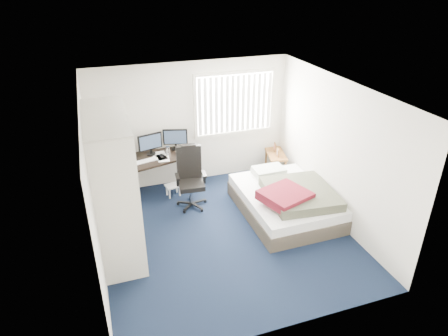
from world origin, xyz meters
name	(u,v)px	position (x,y,z in m)	size (l,w,h in m)	color
ground	(225,234)	(0.00, 0.00, 0.00)	(4.20, 4.20, 0.00)	black
room_shell	(226,154)	(0.00, 0.00, 1.51)	(4.20, 4.20, 4.20)	silver
window_assembly	(235,104)	(0.90, 2.04, 1.60)	(1.72, 0.09, 1.32)	white
closet	(114,171)	(-1.67, 0.27, 1.35)	(0.64, 1.84, 2.22)	beige
desk	(151,156)	(-0.91, 1.75, 0.83)	(1.79, 1.16, 1.27)	black
office_chair	(191,183)	(-0.30, 1.14, 0.45)	(0.61, 0.61, 1.18)	black
footstool	(173,187)	(-0.56, 1.56, 0.18)	(0.33, 0.28, 0.24)	white
nightstand	(276,156)	(1.75, 1.76, 0.43)	(0.51, 0.78, 0.67)	brown
bed	(287,200)	(1.26, 0.25, 0.28)	(1.54, 2.03, 0.66)	#423A2F
pine_box	(125,244)	(-1.65, 0.09, 0.14)	(0.38, 0.28, 0.28)	tan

